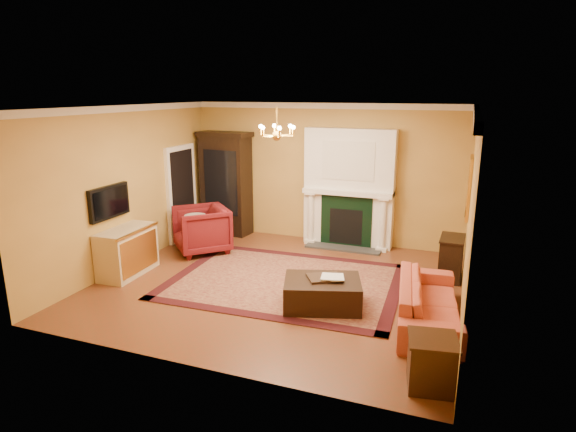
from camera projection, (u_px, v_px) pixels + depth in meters
The scene contains 26 objects.
floor at pixel (278, 284), 8.35m from camera, with size 6.00×5.50×0.02m, color brown.
ceiling at pixel (277, 106), 7.58m from camera, with size 6.00×5.50×0.02m, color silver.
wall_back at pixel (324, 173), 10.46m from camera, with size 6.00×0.02×3.00m, color gold.
wall_front at pixel (187, 250), 5.46m from camera, with size 6.00×0.02×3.00m, color gold.
wall_left at pixel (128, 187), 8.99m from camera, with size 0.02×5.50×3.00m, color gold.
wall_right at pixel (470, 216), 6.94m from camera, with size 0.02×5.50×3.00m, color gold.
fireplace at pixel (349, 191), 10.17m from camera, with size 1.90×0.70×2.50m.
crown_molding at pixel (297, 109), 8.47m from camera, with size 6.00×5.50×0.12m.
doorway at pixel (182, 193), 10.62m from camera, with size 0.08×1.05×2.10m.
tv_panel at pixel (109, 202), 8.46m from camera, with size 0.09×0.95×0.58m.
gilt_mirror at pixel (469, 188), 8.19m from camera, with size 0.06×0.76×1.05m.
chandelier at pixel (277, 132), 7.68m from camera, with size 0.63×0.55×0.53m.
oriental_rug at pixel (285, 281), 8.44m from camera, with size 3.96×2.97×0.02m, color #4C1016.
china_cabinet at pixel (226, 186), 11.08m from camera, with size 1.13×0.51×2.25m, color black.
wingback_armchair at pixel (201, 227), 9.88m from camera, with size 1.01×0.95×1.04m, color maroon.
pedestal_table at pixel (196, 231), 9.87m from camera, with size 0.44×0.44×0.79m.
commode at pixel (127, 251), 8.70m from camera, with size 0.55×1.15×0.86m, color beige.
coral_sofa at pixel (429, 295), 6.87m from camera, with size 2.13×0.62×0.83m, color #B84D3A.
end_table at pixel (431, 364), 5.39m from camera, with size 0.50×0.50×0.57m, color #32180D.
console_table at pixel (451, 259), 8.50m from camera, with size 0.38×0.66×0.74m, color black.
leather_ottoman at pixel (322, 293), 7.41m from camera, with size 1.16×0.84×0.43m, color black.
ottoman_tray at pixel (324, 278), 7.40m from camera, with size 0.50×0.39×0.03m, color black.
book_a at pixel (321, 268), 7.32m from camera, with size 0.22×0.03×0.29m, color gray.
book_b at pixel (330, 269), 7.30m from camera, with size 0.22×0.02×0.30m, color gray.
topiary_left at pixel (324, 178), 10.25m from camera, with size 0.15×0.15×0.40m.
topiary_right at pixel (385, 182), 9.81m from camera, with size 0.14×0.14×0.38m.
Camera 1 is at (2.89, -7.22, 3.26)m, focal length 30.00 mm.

